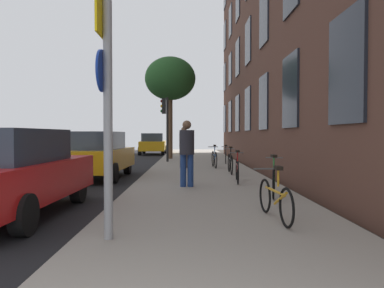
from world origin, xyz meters
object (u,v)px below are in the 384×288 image
at_px(bicycle_0, 275,199).
at_px(bicycle_4, 214,159).
at_px(traffic_light, 165,118).
at_px(car_1, 97,154).
at_px(sign_post, 106,96).
at_px(bicycle_2, 237,170).
at_px(tree_near, 170,79).
at_px(bicycle_3, 230,163).
at_px(bicycle_5, 226,156).
at_px(bicycle_1, 274,179).
at_px(car_2, 153,144).
at_px(pedestrian_1, 184,144).
at_px(car_0, 9,172).
at_px(pedestrian_0, 187,149).

relative_size(bicycle_0, bicycle_4, 1.03).
relative_size(traffic_light, car_1, 0.79).
relative_size(sign_post, bicycle_2, 1.91).
bearing_deg(car_1, tree_near, 76.08).
relative_size(bicycle_3, bicycle_5, 1.06).
xyz_separation_m(traffic_light, bicycle_2, (2.63, -8.30, -1.93)).
relative_size(bicycle_1, car_2, 0.41).
distance_m(bicycle_3, car_1, 4.74).
height_order(bicycle_4, car_2, car_2).
xyz_separation_m(bicycle_2, car_2, (-4.14, 17.37, 0.35)).
relative_size(bicycle_0, pedestrian_1, 0.98).
bearing_deg(traffic_light, sign_post, -89.75).
height_order(bicycle_0, bicycle_1, bicycle_1).
distance_m(bicycle_1, bicycle_2, 2.46).
bearing_deg(bicycle_3, bicycle_0, -90.83).
bearing_deg(bicycle_1, bicycle_2, 102.23).
distance_m(traffic_light, tree_near, 3.27).
distance_m(pedestrian_1, car_2, 12.80).
bearing_deg(pedestrian_1, tree_near, 98.36).
height_order(bicycle_0, bicycle_5, bicycle_5).
xyz_separation_m(bicycle_5, car_1, (-5.04, -5.30, 0.37)).
bearing_deg(traffic_light, tree_near, 86.23).
bearing_deg(bicycle_4, sign_post, -101.84).
bearing_deg(bicycle_0, car_1, 124.43).
relative_size(bicycle_1, car_1, 0.39).
height_order(bicycle_2, car_0, car_0).
bearing_deg(pedestrian_0, bicycle_3, 64.86).
distance_m(tree_near, bicycle_5, 6.18).
distance_m(pedestrian_0, car_2, 18.50).
bearing_deg(car_1, pedestrian_0, -42.23).
xyz_separation_m(bicycle_2, car_1, (-4.63, 1.90, 0.35)).
bearing_deg(bicycle_4, tree_near, 110.40).
relative_size(sign_post, bicycle_5, 2.06).
height_order(tree_near, car_1, tree_near).
xyz_separation_m(bicycle_2, bicycle_3, (0.08, 2.40, 0.01)).
distance_m(bicycle_0, bicycle_3, 7.20).
bearing_deg(pedestrian_1, pedestrian_0, -88.64).
xyz_separation_m(bicycle_3, car_0, (-4.84, -6.45, 0.34)).
xyz_separation_m(tree_near, bicycle_5, (2.89, -3.38, -4.29)).
bearing_deg(bicycle_3, pedestrian_0, -115.14).
distance_m(tree_near, bicycle_1, 13.99).
relative_size(pedestrian_0, car_1, 0.42).
relative_size(bicycle_1, bicycle_2, 0.96).
bearing_deg(bicycle_0, pedestrian_1, 99.44).
xyz_separation_m(bicycle_2, pedestrian_1, (-1.63, 4.82, 0.62)).
bearing_deg(car_1, sign_post, -75.17).
height_order(traffic_light, bicycle_4, traffic_light).
relative_size(bicycle_2, pedestrian_0, 0.97).
bearing_deg(bicycle_0, pedestrian_0, 110.76).
relative_size(bicycle_1, bicycle_4, 1.00).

